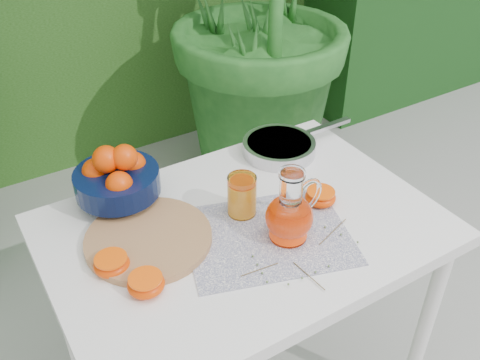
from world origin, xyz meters
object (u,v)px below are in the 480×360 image
fruit_bowl (117,177)px  juice_pitcher (290,215)px  white_table (244,248)px  saute_pan (280,146)px  cutting_board (149,239)px

fruit_bowl → juice_pitcher: 0.48m
white_table → saute_pan: saute_pan is taller
white_table → saute_pan: (0.28, 0.24, 0.10)m
fruit_bowl → saute_pan: (0.52, -0.02, -0.06)m
cutting_board → saute_pan: saute_pan is taller
white_table → juice_pitcher: 0.20m
cutting_board → fruit_bowl: size_ratio=1.17×
fruit_bowl → saute_pan: 0.52m
juice_pitcher → saute_pan: juice_pitcher is taller
cutting_board → juice_pitcher: (0.31, -0.17, 0.06)m
fruit_bowl → saute_pan: fruit_bowl is taller
white_table → fruit_bowl: 0.39m
white_table → cutting_board: cutting_board is taller
white_table → cutting_board: 0.26m
cutting_board → juice_pitcher: bearing=-28.4°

